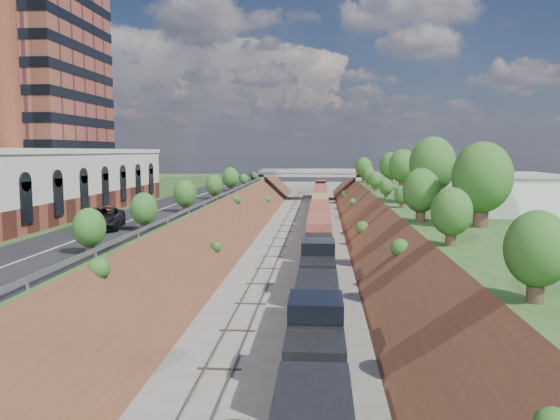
# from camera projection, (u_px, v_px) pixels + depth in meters

# --- Properties ---
(platform_left) EXTENTS (44.00, 180.00, 5.00)m
(platform_left) POSITION_uv_depth(u_px,v_px,m) (52.00, 221.00, 72.58)
(platform_left) COLOR #2B4C1F
(platform_left) RESTS_ON ground
(embankment_left) EXTENTS (10.00, 180.00, 10.00)m
(embankment_left) POSITION_uv_depth(u_px,v_px,m) (215.00, 241.00, 71.17)
(embankment_left) COLOR brown
(embankment_left) RESTS_ON ground
(embankment_right) EXTENTS (10.00, 180.00, 10.00)m
(embankment_right) POSITION_uv_depth(u_px,v_px,m) (385.00, 244.00, 69.50)
(embankment_right) COLOR brown
(embankment_right) RESTS_ON ground
(rail_left_track) EXTENTS (1.58, 180.00, 0.18)m
(rail_left_track) POSITION_uv_depth(u_px,v_px,m) (279.00, 242.00, 70.52)
(rail_left_track) COLOR gray
(rail_left_track) RESTS_ON ground
(rail_right_track) EXTENTS (1.58, 180.00, 0.18)m
(rail_right_track) POSITION_uv_depth(u_px,v_px,m) (319.00, 242.00, 70.13)
(rail_right_track) COLOR gray
(rail_right_track) RESTS_ON ground
(road) EXTENTS (8.00, 180.00, 0.10)m
(road) POSITION_uv_depth(u_px,v_px,m) (180.00, 203.00, 70.97)
(road) COLOR black
(road) RESTS_ON platform_left
(guardrail) EXTENTS (0.10, 171.00, 0.70)m
(guardrail) POSITION_uv_depth(u_px,v_px,m) (211.00, 199.00, 70.41)
(guardrail) COLOR #99999E
(guardrail) RESTS_ON platform_left
(highrise_tower) EXTENTS (22.00, 22.00, 53.90)m
(highrise_tower) POSITION_uv_depth(u_px,v_px,m) (11.00, 10.00, 82.03)
(highrise_tower) COLOR brown
(highrise_tower) RESTS_ON platform_left
(smokestack) EXTENTS (3.20, 3.20, 40.00)m
(smokestack) POSITION_uv_depth(u_px,v_px,m) (4.00, 42.00, 66.41)
(smokestack) COLOR brown
(smokestack) RESTS_ON platform_left
(overpass) EXTENTS (24.50, 8.30, 7.40)m
(overpass) POSITION_uv_depth(u_px,v_px,m) (310.00, 180.00, 131.26)
(overpass) COLOR gray
(overpass) RESTS_ON ground
(white_building_near) EXTENTS (9.00, 12.00, 4.00)m
(white_building_near) POSITION_uv_depth(u_px,v_px,m) (510.00, 195.00, 59.86)
(white_building_near) COLOR silver
(white_building_near) RESTS_ON platform_right
(white_building_far) EXTENTS (8.00, 10.00, 3.60)m
(white_building_far) POSITION_uv_depth(u_px,v_px,m) (456.00, 184.00, 81.73)
(white_building_far) COLOR silver
(white_building_far) RESTS_ON platform_right
(tree_right_large) EXTENTS (5.25, 5.25, 7.61)m
(tree_right_large) POSITION_uv_depth(u_px,v_px,m) (482.00, 178.00, 48.20)
(tree_right_large) COLOR #473323
(tree_right_large) RESTS_ON platform_right
(tree_left_crest) EXTENTS (2.45, 2.45, 3.55)m
(tree_left_crest) POSITION_uv_depth(u_px,v_px,m) (62.00, 235.00, 30.82)
(tree_left_crest) COLOR #473323
(tree_left_crest) RESTS_ON platform_left
(freight_train) EXTENTS (2.73, 139.98, 4.55)m
(freight_train) POSITION_uv_depth(u_px,v_px,m) (320.00, 217.00, 77.84)
(freight_train) COLOR black
(freight_train) RESTS_ON ground
(suv) EXTENTS (4.45, 7.13, 1.84)m
(suv) POSITION_uv_depth(u_px,v_px,m) (103.00, 218.00, 46.83)
(suv) COLOR black
(suv) RESTS_ON road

